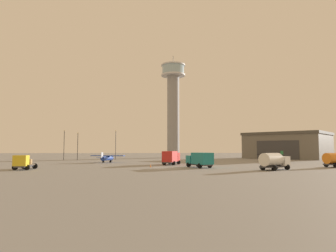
{
  "coord_description": "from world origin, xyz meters",
  "views": [
    {
      "loc": [
        -2.44,
        -57.6,
        3.81
      ],
      "look_at": [
        4.05,
        34.32,
        10.9
      ],
      "focal_mm": 31.52,
      "sensor_mm": 36.0,
      "label": 1
    }
  ],
  "objects_px": {
    "truck_box_red": "(171,157)",
    "truck_flatbed_yellow": "(24,163)",
    "control_tower": "(173,101)",
    "airplane_black": "(274,157)",
    "truck_fuel_tanker_white": "(274,161)",
    "airplane_blue": "(107,158)",
    "light_post_east": "(78,144)",
    "traffic_cone_near_left": "(151,166)",
    "truck_box_teal": "(200,159)",
    "truck_fuel_tanker_orange": "(336,159)",
    "light_post_centre": "(116,142)",
    "light_post_west": "(64,142)"
  },
  "relations": [
    {
      "from": "airplane_blue",
      "to": "truck_box_red",
      "type": "distance_m",
      "value": 20.59
    },
    {
      "from": "control_tower",
      "to": "airplane_black",
      "type": "distance_m",
      "value": 52.86
    },
    {
      "from": "truck_flatbed_yellow",
      "to": "light_post_east",
      "type": "distance_m",
      "value": 44.94
    },
    {
      "from": "truck_box_teal",
      "to": "light_post_centre",
      "type": "height_order",
      "value": "light_post_centre"
    },
    {
      "from": "airplane_blue",
      "to": "truck_fuel_tanker_white",
      "type": "bearing_deg",
      "value": -115.59
    },
    {
      "from": "airplane_blue",
      "to": "light_post_centre",
      "type": "height_order",
      "value": "light_post_centre"
    },
    {
      "from": "truck_box_red",
      "to": "airplane_blue",
      "type": "bearing_deg",
      "value": 75.36
    },
    {
      "from": "airplane_black",
      "to": "truck_flatbed_yellow",
      "type": "relative_size",
      "value": 1.72
    },
    {
      "from": "airplane_black",
      "to": "light_post_centre",
      "type": "xyz_separation_m",
      "value": [
        -47.96,
        22.1,
        4.61
      ]
    },
    {
      "from": "truck_box_red",
      "to": "truck_fuel_tanker_white",
      "type": "xyz_separation_m",
      "value": [
        16.92,
        -18.65,
        -0.13
      ]
    },
    {
      "from": "truck_box_teal",
      "to": "light_post_east",
      "type": "distance_m",
      "value": 53.29
    },
    {
      "from": "truck_box_teal",
      "to": "truck_box_red",
      "type": "bearing_deg",
      "value": 1.12
    },
    {
      "from": "truck_flatbed_yellow",
      "to": "traffic_cone_near_left",
      "type": "relative_size",
      "value": 8.42
    },
    {
      "from": "truck_box_red",
      "to": "truck_flatbed_yellow",
      "type": "bearing_deg",
      "value": 139.1
    },
    {
      "from": "airplane_blue",
      "to": "light_post_east",
      "type": "height_order",
      "value": "light_post_east"
    },
    {
      "from": "airplane_blue",
      "to": "traffic_cone_near_left",
      "type": "distance_m",
      "value": 24.2
    },
    {
      "from": "truck_fuel_tanker_orange",
      "to": "light_post_centre",
      "type": "relative_size",
      "value": 0.61
    },
    {
      "from": "traffic_cone_near_left",
      "to": "truck_box_red",
      "type": "bearing_deg",
      "value": 61.34
    },
    {
      "from": "truck_flatbed_yellow",
      "to": "truck_fuel_tanker_orange",
      "type": "bearing_deg",
      "value": 92.48
    },
    {
      "from": "truck_flatbed_yellow",
      "to": "truck_fuel_tanker_white",
      "type": "xyz_separation_m",
      "value": [
        44.94,
        -3.86,
        0.39
      ]
    },
    {
      "from": "light_post_east",
      "to": "airplane_black",
      "type": "bearing_deg",
      "value": -15.41
    },
    {
      "from": "truck_fuel_tanker_orange",
      "to": "truck_fuel_tanker_white",
      "type": "bearing_deg",
      "value": -176.8
    },
    {
      "from": "truck_flatbed_yellow",
      "to": "truck_fuel_tanker_orange",
      "type": "xyz_separation_m",
      "value": [
        61.17,
        3.06,
        0.35
      ]
    },
    {
      "from": "light_post_west",
      "to": "truck_fuel_tanker_white",
      "type": "bearing_deg",
      "value": -44.13
    },
    {
      "from": "airplane_blue",
      "to": "light_post_east",
      "type": "relative_size",
      "value": 1.05
    },
    {
      "from": "control_tower",
      "to": "traffic_cone_near_left",
      "type": "bearing_deg",
      "value": -99.26
    },
    {
      "from": "airplane_black",
      "to": "truck_box_red",
      "type": "relative_size",
      "value": 1.37
    },
    {
      "from": "airplane_black",
      "to": "truck_fuel_tanker_orange",
      "type": "bearing_deg",
      "value": 68.18
    },
    {
      "from": "control_tower",
      "to": "airplane_blue",
      "type": "xyz_separation_m",
      "value": [
        -21.94,
        -41.61,
        -22.66
      ]
    },
    {
      "from": "control_tower",
      "to": "truck_box_red",
      "type": "bearing_deg",
      "value": -95.61
    },
    {
      "from": "truck_fuel_tanker_white",
      "to": "light_post_west",
      "type": "height_order",
      "value": "light_post_west"
    },
    {
      "from": "control_tower",
      "to": "light_post_centre",
      "type": "xyz_separation_m",
      "value": [
        -22.14,
        -18.14,
        -17.92
      ]
    },
    {
      "from": "airplane_blue",
      "to": "airplane_black",
      "type": "height_order",
      "value": "airplane_black"
    },
    {
      "from": "truck_fuel_tanker_orange",
      "to": "light_post_east",
      "type": "distance_m",
      "value": 74.76
    },
    {
      "from": "control_tower",
      "to": "light_post_east",
      "type": "distance_m",
      "value": 45.48
    },
    {
      "from": "control_tower",
      "to": "light_post_west",
      "type": "bearing_deg",
      "value": -148.5
    },
    {
      "from": "truck_box_red",
      "to": "truck_flatbed_yellow",
      "type": "xyz_separation_m",
      "value": [
        -28.02,
        -14.79,
        -0.52
      ]
    },
    {
      "from": "truck_box_teal",
      "to": "light_post_west",
      "type": "height_order",
      "value": "light_post_west"
    },
    {
      "from": "truck_flatbed_yellow",
      "to": "truck_box_teal",
      "type": "height_order",
      "value": "truck_box_teal"
    },
    {
      "from": "truck_fuel_tanker_orange",
      "to": "truck_flatbed_yellow",
      "type": "bearing_deg",
      "value": 162.98
    },
    {
      "from": "truck_flatbed_yellow",
      "to": "traffic_cone_near_left",
      "type": "distance_m",
      "value": 23.76
    },
    {
      "from": "truck_fuel_tanker_white",
      "to": "traffic_cone_near_left",
      "type": "height_order",
      "value": "truck_fuel_tanker_white"
    },
    {
      "from": "truck_flatbed_yellow",
      "to": "truck_fuel_tanker_orange",
      "type": "distance_m",
      "value": 61.25
    },
    {
      "from": "control_tower",
      "to": "light_post_centre",
      "type": "bearing_deg",
      "value": -140.67
    },
    {
      "from": "airplane_blue",
      "to": "light_post_west",
      "type": "height_order",
      "value": "light_post_west"
    },
    {
      "from": "airplane_blue",
      "to": "truck_flatbed_yellow",
      "type": "bearing_deg",
      "value": 173.95
    },
    {
      "from": "light_post_west",
      "to": "light_post_east",
      "type": "bearing_deg",
      "value": -1.44
    },
    {
      "from": "truck_box_red",
      "to": "light_post_west",
      "type": "bearing_deg",
      "value": 69.19
    },
    {
      "from": "truck_fuel_tanker_orange",
      "to": "truck_fuel_tanker_white",
      "type": "xyz_separation_m",
      "value": [
        -16.23,
        -6.92,
        0.05
      ]
    },
    {
      "from": "control_tower",
      "to": "truck_fuel_tanker_white",
      "type": "xyz_separation_m",
      "value": [
        11.65,
        -72.33,
        -22.33
      ]
    }
  ]
}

